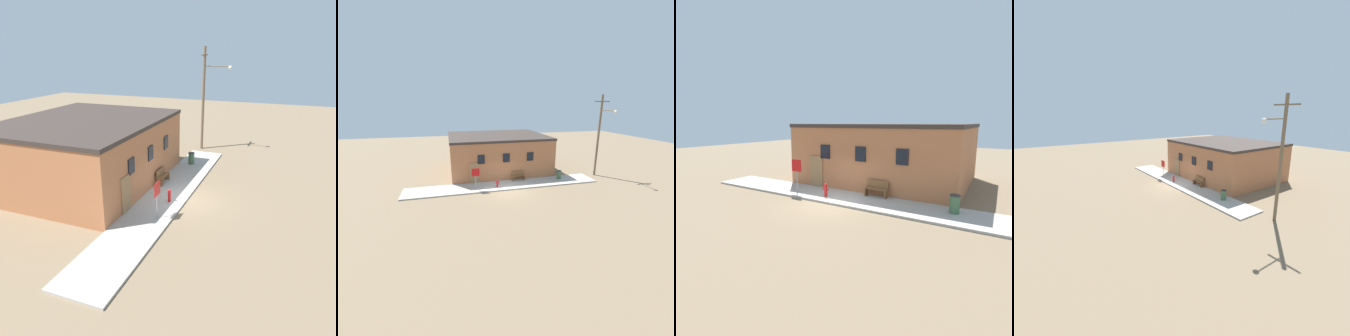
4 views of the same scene
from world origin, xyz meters
The scene contains 8 objects.
ground_plane centered at (0.00, 0.00, 0.00)m, with size 80.00×80.00×0.00m, color #7A664C.
sidewalk centered at (0.00, 1.33, 0.06)m, with size 19.12×2.67×0.12m.
brick_building centered at (0.53, 7.26, 2.15)m, with size 11.24×9.31×4.30m.
fire_hydrant centered at (-0.81, 0.87, 0.51)m, with size 0.38×0.18×0.78m.
stop_sign centered at (-2.90, 0.75, 1.56)m, with size 0.74×0.06×2.05m.
bench centered at (1.75, 2.36, 0.57)m, with size 1.33×0.44×0.95m.
trash_bin centered at (6.12, 1.68, 0.57)m, with size 0.48×0.48×0.90m.
utility_pole centered at (10.84, 2.02, 4.76)m, with size 1.80×2.47×8.81m.
Camera 2 is at (-5.14, -19.08, 7.88)m, focal length 24.00 mm.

